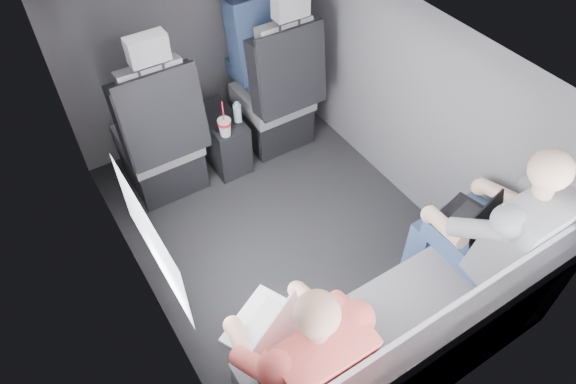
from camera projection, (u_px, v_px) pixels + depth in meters
floor at (287, 236)px, 3.35m from camera, size 2.60×2.60×0.00m
ceiling at (286, 54)px, 2.37m from camera, size 2.60×2.60×0.00m
panel_left at (133, 228)px, 2.53m from camera, size 0.02×2.60×1.35m
panel_right at (408, 108)px, 3.19m from camera, size 0.02×2.60×1.35m
panel_front at (188, 54)px, 3.61m from camera, size 1.80×0.02×1.35m
panel_back at (456, 343)px, 2.11m from camera, size 1.80×0.02×1.35m
side_window at (151, 239)px, 2.20m from camera, size 0.02×0.75×0.42m
seatbelt at (290, 62)px, 3.32m from camera, size 0.35×0.11×0.59m
front_seat_left at (161, 143)px, 3.38m from camera, size 0.52×0.58×1.26m
front_seat_right at (277, 99)px, 3.71m from camera, size 0.52×0.58×1.26m
center_console at (222, 139)px, 3.71m from camera, size 0.24×0.48×0.41m
rear_bench at (403, 341)px, 2.51m from camera, size 1.60×0.57×0.92m
soda_cup at (225, 127)px, 3.39m from camera, size 0.09×0.09×0.27m
water_bottle at (237, 113)px, 3.48m from camera, size 0.06×0.06×0.16m
laptop_white at (268, 329)px, 2.20m from camera, size 0.40×0.43×0.24m
laptop_black at (470, 219)px, 2.63m from camera, size 0.34×0.33×0.22m
passenger_rear_left at (298, 355)px, 2.14m from camera, size 0.48×0.60×1.18m
passenger_rear_right at (495, 233)px, 2.55m from camera, size 0.52×0.64×1.25m
passenger_front_right at (258, 38)px, 3.60m from camera, size 0.42×0.42×0.86m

